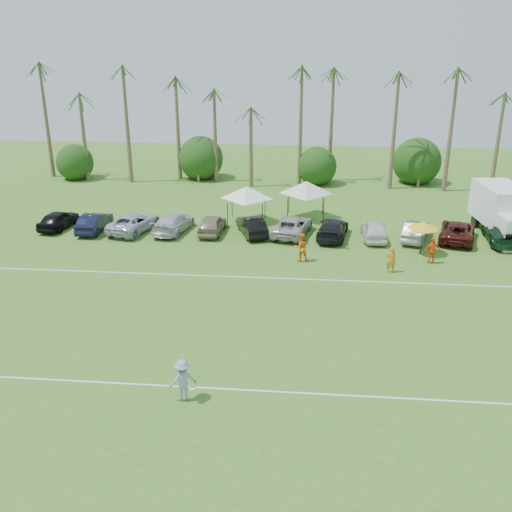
{
  "coord_description": "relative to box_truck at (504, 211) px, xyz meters",
  "views": [
    {
      "loc": [
        5.07,
        -18.27,
        13.98
      ],
      "look_at": [
        2.15,
        13.57,
        1.6
      ],
      "focal_mm": 40.0,
      "sensor_mm": 36.0,
      "label": 1
    }
  ],
  "objects": [
    {
      "name": "palm_tree_1",
      "position": [
        -36.57,
        14.47,
        6.42
      ],
      "size": [
        2.4,
        2.4,
        9.9
      ],
      "color": "brown",
      "rests_on": "ground"
    },
    {
      "name": "parked_car_1",
      "position": [
        -30.58,
        -1.68,
        -1.23
      ],
      "size": [
        1.59,
        4.32,
        1.41
      ],
      "primitive_type": "imported",
      "rotation": [
        0.0,
        0.0,
        3.12
      ],
      "color": "black",
      "rests_on": "ground"
    },
    {
      "name": "palm_tree_6",
      "position": [
        -15.57,
        14.47,
        7.28
      ],
      "size": [
        2.4,
        2.4,
        10.9
      ],
      "color": "brown",
      "rests_on": "ground"
    },
    {
      "name": "parked_car_9",
      "position": [
        -6.49,
        -1.48,
        -1.23
      ],
      "size": [
        2.68,
        4.54,
        1.41
      ],
      "primitive_type": "imported",
      "rotation": [
        0.0,
        0.0,
        2.85
      ],
      "color": "gray",
      "rests_on": "ground"
    },
    {
      "name": "bush_tree_1",
      "position": [
        -25.57,
        15.47,
        -0.14
      ],
      "size": [
        4.0,
        4.0,
        4.0
      ],
      "color": "brown",
      "rests_on": "ground"
    },
    {
      "name": "parked_car_11",
      "position": [
        -0.47,
        -1.61,
        -1.23
      ],
      "size": [
        2.35,
        5.01,
        1.41
      ],
      "primitive_type": "imported",
      "rotation": [
        0.0,
        0.0,
        3.06
      ],
      "color": "#14381D",
      "rests_on": "ground"
    },
    {
      "name": "box_truck",
      "position": [
        0.0,
        0.0,
        0.0
      ],
      "size": [
        3.31,
        7.25,
        3.62
      ],
      "rotation": [
        0.0,
        0.0,
        0.1
      ],
      "color": "white",
      "rests_on": "ground"
    },
    {
      "name": "parked_car_3",
      "position": [
        -24.55,
        -1.29,
        -1.23
      ],
      "size": [
        2.79,
        5.14,
        1.41
      ],
      "primitive_type": "imported",
      "rotation": [
        0.0,
        0.0,
        2.97
      ],
      "color": "silver",
      "rests_on": "ground"
    },
    {
      "name": "parked_car_7",
      "position": [
        -12.51,
        -1.51,
        -1.23
      ],
      "size": [
        2.73,
        5.12,
        1.41
      ],
      "primitive_type": "imported",
      "rotation": [
        0.0,
        0.0,
        2.98
      ],
      "color": "black",
      "rests_on": "ground"
    },
    {
      "name": "palm_tree_5",
      "position": [
        -19.57,
        14.47,
        6.42
      ],
      "size": [
        2.4,
        2.4,
        9.9
      ],
      "color": "brown",
      "rests_on": "ground"
    },
    {
      "name": "ground",
      "position": [
        -19.57,
        -23.53,
        -1.94
      ],
      "size": [
        120.0,
        120.0,
        0.0
      ],
      "primitive_type": "plane",
      "color": "#3D6C20",
      "rests_on": "ground"
    },
    {
      "name": "palm_tree_2",
      "position": [
        -31.57,
        14.47,
        7.28
      ],
      "size": [
        2.4,
        2.4,
        10.9
      ],
      "color": "brown",
      "rests_on": "ground"
    },
    {
      "name": "bush_tree_3",
      "position": [
        -3.57,
        15.47,
        -0.14
      ],
      "size": [
        4.0,
        4.0,
        4.0
      ],
      "color": "brown",
      "rests_on": "ground"
    },
    {
      "name": "palm_tree_7",
      "position": [
        -11.57,
        14.47,
        8.13
      ],
      "size": [
        2.4,
        2.4,
        11.9
      ],
      "color": "brown",
      "rests_on": "ground"
    },
    {
      "name": "parked_car_0",
      "position": [
        -33.59,
        -1.27,
        -1.23
      ],
      "size": [
        2.25,
        4.35,
        1.41
      ],
      "primitive_type": "imported",
      "rotation": [
        0.0,
        0.0,
        3.0
      ],
      "color": "black",
      "rests_on": "ground"
    },
    {
      "name": "bush_tree_2",
      "position": [
        -13.57,
        15.47,
        -0.14
      ],
      "size": [
        4.0,
        4.0,
        4.0
      ],
      "color": "brown",
      "rests_on": "ground"
    },
    {
      "name": "palm_tree_4",
      "position": [
        -23.57,
        14.47,
        5.54
      ],
      "size": [
        2.4,
        2.4,
        8.9
      ],
      "color": "brown",
      "rests_on": "ground"
    },
    {
      "name": "parked_car_10",
      "position": [
        -3.48,
        -1.26,
        -1.23
      ],
      "size": [
        3.64,
        5.53,
        1.41
      ],
      "primitive_type": "imported",
      "rotation": [
        0.0,
        0.0,
        2.87
      ],
      "color": "#431510",
      "rests_on": "ground"
    },
    {
      "name": "bush_tree_0",
      "position": [
        -38.57,
        15.47,
        -0.14
      ],
      "size": [
        4.0,
        4.0,
        4.0
      ],
      "color": "brown",
      "rests_on": "ground"
    },
    {
      "name": "parked_car_2",
      "position": [
        -27.57,
        -1.44,
        -1.23
      ],
      "size": [
        3.52,
        5.51,
        1.41
      ],
      "primitive_type": "imported",
      "rotation": [
        0.0,
        0.0,
        2.89
      ],
      "color": "#B6BDC6",
      "rests_on": "ground"
    },
    {
      "name": "canopy_tent_right",
      "position": [
        -14.56,
        3.29,
        1.11
      ],
      "size": [
        4.39,
        4.39,
        3.56
      ],
      "color": "black",
      "rests_on": "ground"
    },
    {
      "name": "palm_tree_0",
      "position": [
        -41.57,
        14.47,
        5.54
      ],
      "size": [
        2.4,
        2.4,
        8.9
      ],
      "color": "brown",
      "rests_on": "ground"
    },
    {
      "name": "sideline_player_c",
      "position": [
        -6.21,
        -6.09,
        -1.06
      ],
      "size": [
        1.07,
        0.53,
        1.76
      ],
      "primitive_type": "imported",
      "rotation": [
        0.0,
        0.0,
        3.24
      ],
      "color": "#EF571A",
      "rests_on": "ground"
    },
    {
      "name": "market_umbrella",
      "position": [
        -6.61,
        -4.42,
        0.13
      ],
      "size": [
        2.07,
        2.07,
        2.31
      ],
      "color": "black",
      "rests_on": "ground"
    },
    {
      "name": "palm_tree_9",
      "position": [
        -1.57,
        14.47,
        6.42
      ],
      "size": [
        2.4,
        2.4,
        9.9
      ],
      "color": "brown",
      "rests_on": "ground"
    },
    {
      "name": "palm_tree_3",
      "position": [
        -27.57,
        14.47,
        8.13
      ],
      "size": [
        2.4,
        2.4,
        11.9
      ],
      "color": "brown",
      "rests_on": "ground"
    },
    {
      "name": "canopy_tent_left",
      "position": [
        -19.23,
        1.65,
        0.99
      ],
      "size": [
        4.21,
        4.21,
        3.41
      ],
      "color": "black",
      "rests_on": "ground"
    },
    {
      "name": "field_lines",
      "position": [
        -19.57,
        -15.53,
        -1.93
      ],
      "size": [
        80.0,
        12.1,
        0.01
      ],
      "color": "white",
      "rests_on": "ground"
    },
    {
      "name": "parked_car_6",
      "position": [
        -15.52,
        -1.15,
        -1.23
      ],
      "size": [
        3.34,
        5.46,
        1.41
      ],
      "primitive_type": "imported",
      "rotation": [
        0.0,
        0.0,
        2.94
      ],
      "color": "#A9A9AA",
      "rests_on": "ground"
    },
    {
      "name": "parked_car_4",
      "position": [
        -21.54,
        -1.35,
        -1.23
      ],
      "size": [
        1.85,
        4.22,
        1.41
      ],
      "primitive_type": "imported",
      "rotation": [
        0.0,
        0.0,
        3.1
      ],
      "color": "gray",
      "rests_on": "ground"
    },
    {
      "name": "sideline_player_b",
      "position": [
        -14.75,
        -6.45,
        -0.97
      ],
      "size": [
        1.08,
        0.92,
        1.92
      ],
      "primitive_type": "imported",
      "rotation": [
        0.0,
        0.0,
        3.37
      ],
      "color": "orange",
      "rests_on": "ground"
    },
    {
      "name": "sideline_player_a",
      "position": [
        -9.1,
        -7.86,
        -1.09
      ],
      "size": [
        0.63,
        0.42,
        1.7
      ],
      "primitive_type": "imported",
      "rotation": [
        0.0,
        0.0,
        3.12
      ],
      "color": "orange",
      "rests_on": "ground"
    },
    {
      "name": "frisbee_player",
      "position": [
        -19.28,
        -22.38,
        -1.02
      ],
      "size": [
        1.36,
        1.11,
        1.83
      ],
      "rotation": [
        0.0,
        0.0,
        3.58
      ],
      "color": "#8C93C7",
      "rests_on": "ground"
    },
    {
      "name": "parked_car_5",
      "position": [
        -18.53,
        -1.39,
        -1.23
      ],
      "size": [
        2.86,
        4.54,
        1.41
      ],
      "primitive_type": "imported",
      "rotation": [
        0.0,
        0.0,
        3.49
      ],
      "color": "black",
      "rests_on": "ground"
    },
    {
      "name": "palm_tree_8",
      "position": [
        -6.57,
        14.47,
        5.54
      ],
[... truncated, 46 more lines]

